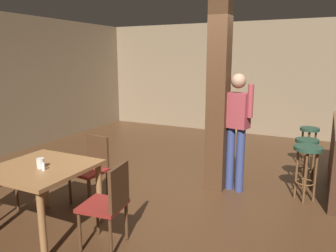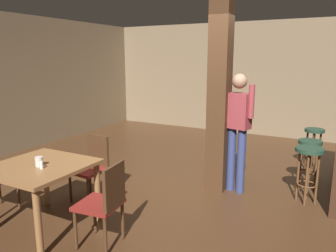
% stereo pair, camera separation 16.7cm
% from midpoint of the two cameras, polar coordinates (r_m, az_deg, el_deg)
% --- Properties ---
extents(ground_plane, '(10.80, 10.80, 0.00)m').
position_cam_midpoint_polar(ground_plane, '(4.68, 0.09, -12.59)').
color(ground_plane, '#422816').
extents(wall_back, '(8.00, 0.10, 2.80)m').
position_cam_midpoint_polar(wall_back, '(8.55, 13.50, 7.98)').
color(wall_back, '#756047').
rests_on(wall_back, ground_plane).
extents(pillar, '(0.28, 0.28, 2.80)m').
position_cam_midpoint_polar(pillar, '(4.74, 7.74, 5.26)').
color(pillar, '#422816').
rests_on(pillar, ground_plane).
extents(dining_table, '(1.01, 1.01, 0.77)m').
position_cam_midpoint_polar(dining_table, '(3.95, -22.25, -8.13)').
color(dining_table, brown).
rests_on(dining_table, ground_plane).
extents(chair_north, '(0.46, 0.46, 0.89)m').
position_cam_midpoint_polar(chair_north, '(4.58, -14.10, -6.71)').
color(chair_north, maroon).
rests_on(chair_north, ground_plane).
extents(chair_east, '(0.47, 0.47, 0.89)m').
position_cam_midpoint_polar(chair_east, '(3.47, -11.59, -12.76)').
color(chair_east, maroon).
rests_on(chair_east, ground_plane).
extents(napkin_cup, '(0.08, 0.08, 0.11)m').
position_cam_midpoint_polar(napkin_cup, '(3.84, -22.48, -6.00)').
color(napkin_cup, beige).
rests_on(napkin_cup, dining_table).
extents(salt_shaker, '(0.03, 0.03, 0.08)m').
position_cam_midpoint_polar(salt_shaker, '(3.75, -22.09, -6.60)').
color(salt_shaker, silver).
rests_on(salt_shaker, dining_table).
extents(standing_person, '(0.47, 0.27, 1.72)m').
position_cam_midpoint_polar(standing_person, '(4.76, 10.87, 0.34)').
color(standing_person, maroon).
rests_on(standing_person, ground_plane).
extents(bar_stool_near, '(0.37, 0.37, 0.77)m').
position_cam_midpoint_polar(bar_stool_near, '(4.79, 22.15, -5.48)').
color(bar_stool_near, '#1E3828').
rests_on(bar_stool_near, ground_plane).
extents(bar_stool_mid, '(0.34, 0.34, 0.74)m').
position_cam_midpoint_polar(bar_stool_mid, '(5.34, 22.10, -4.09)').
color(bar_stool_mid, '#1E3828').
rests_on(bar_stool_mid, ground_plane).
extents(bar_stool_far, '(0.32, 0.32, 0.74)m').
position_cam_midpoint_polar(bar_stool_far, '(6.21, 22.62, -2.03)').
color(bar_stool_far, '#1E3828').
rests_on(bar_stool_far, ground_plane).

